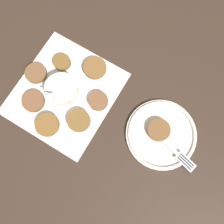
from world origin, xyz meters
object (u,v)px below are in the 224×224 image
object	(u,v)px
fork	(177,153)
fritter_on_plate	(159,130)
sauce_bowl	(62,90)
serving_plate	(161,134)

from	to	relation	value
fork	fritter_on_plate	bearing A→B (deg)	-124.64
sauce_bowl	fritter_on_plate	xyz separation A→B (m)	(0.02, 0.33, -0.00)
fritter_on_plate	fork	world-z (taller)	fritter_on_plate
sauce_bowl	serving_plate	size ratio (longest dim) A/B	0.50
fritter_on_plate	fork	size ratio (longest dim) A/B	0.43
serving_plate	fritter_on_plate	size ratio (longest dim) A/B	3.14
serving_plate	fritter_on_plate	world-z (taller)	fritter_on_plate
serving_plate	sauce_bowl	bearing A→B (deg)	-94.93
serving_plate	fork	size ratio (longest dim) A/B	1.36
serving_plate	fork	xyz separation A→B (m)	(0.04, 0.06, 0.01)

